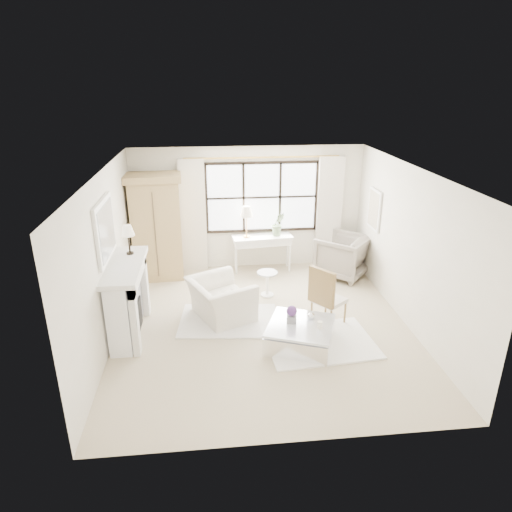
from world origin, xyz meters
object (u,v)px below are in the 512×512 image
object	(u,v)px
armoire	(157,227)
coffee_table	(300,335)
club_armchair	(221,299)
console_table	(262,253)

from	to	relation	value
armoire	coffee_table	size ratio (longest dim) A/B	1.73
armoire	club_armchair	bearing A→B (deg)	-60.78
console_table	coffee_table	distance (m)	3.14
armoire	console_table	bearing A→B (deg)	-0.02
console_table	coffee_table	world-z (taller)	console_table
console_table	club_armchair	bearing A→B (deg)	-121.16
armoire	club_armchair	distance (m)	2.42
armoire	console_table	distance (m)	2.36
armoire	coffee_table	xyz separation A→B (m)	(2.48, -2.98, -0.96)
club_armchair	console_table	bearing A→B (deg)	-50.67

